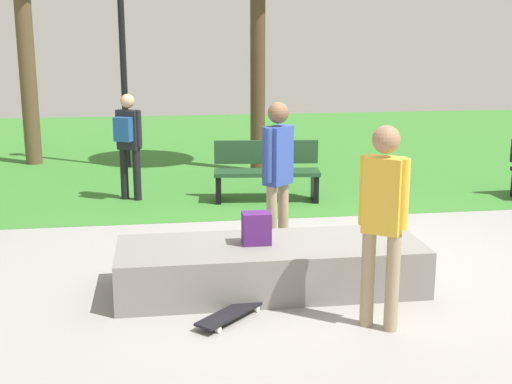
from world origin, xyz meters
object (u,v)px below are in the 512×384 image
(backpack_on_ledge, at_px, (256,228))
(park_bench_by_oak, at_px, (267,170))
(concrete_ledge, at_px, (270,266))
(skater_watching, at_px, (278,168))
(lamp_post, at_px, (121,5))
(skateboard_by_ledge, at_px, (231,313))
(skater_performing_trick, at_px, (383,211))
(pedestrian_with_backpack, at_px, (128,138))

(backpack_on_ledge, height_order, park_bench_by_oak, park_bench_by_oak)
(concrete_ledge, xyz_separation_m, skater_watching, (0.24, 0.94, 0.82))
(lamp_post, bearing_deg, park_bench_by_oak, -53.25)
(skateboard_by_ledge, relative_size, park_bench_by_oak, 0.43)
(skater_performing_trick, relative_size, skater_watching, 1.00)
(skater_performing_trick, distance_m, pedestrian_with_backpack, 5.55)
(backpack_on_ledge, relative_size, skateboard_by_ledge, 0.45)
(skater_performing_trick, relative_size, skateboard_by_ledge, 2.53)
(park_bench_by_oak, bearing_deg, concrete_ledge, -98.50)
(lamp_post, distance_m, pedestrian_with_backpack, 3.35)
(lamp_post, bearing_deg, skater_performing_trick, -72.28)
(pedestrian_with_backpack, bearing_deg, backpack_on_ledge, -70.81)
(backpack_on_ledge, relative_size, pedestrian_with_backpack, 0.20)
(skater_watching, height_order, pedestrian_with_backpack, skater_watching)
(backpack_on_ledge, height_order, skater_watching, skater_watching)
(concrete_ledge, height_order, park_bench_by_oak, park_bench_by_oak)
(park_bench_by_oak, bearing_deg, lamp_post, 126.75)
(skater_performing_trick, bearing_deg, skater_watching, 105.49)
(pedestrian_with_backpack, bearing_deg, skater_watching, -60.03)
(skateboard_by_ledge, distance_m, pedestrian_with_backpack, 4.89)
(concrete_ledge, bearing_deg, skateboard_by_ledge, -124.13)
(concrete_ledge, height_order, pedestrian_with_backpack, pedestrian_with_backpack)
(lamp_post, xyz_separation_m, pedestrian_with_backpack, (0.15, -2.65, -2.03))
(park_bench_by_oak, bearing_deg, pedestrian_with_backpack, 171.24)
(skater_watching, bearing_deg, pedestrian_with_backpack, 119.97)
(skater_watching, bearing_deg, skateboard_by_ledge, -113.35)
(skater_watching, bearing_deg, park_bench_by_oak, 83.47)
(concrete_ledge, bearing_deg, skater_watching, 75.92)
(skater_performing_trick, distance_m, skater_watching, 2.06)
(concrete_ledge, relative_size, pedestrian_with_backpack, 1.87)
(concrete_ledge, relative_size, lamp_post, 0.60)
(concrete_ledge, height_order, skater_watching, skater_watching)
(backpack_on_ledge, xyz_separation_m, pedestrian_with_backpack, (-1.38, 3.98, 0.33))
(skater_performing_trick, bearing_deg, park_bench_by_oak, 92.89)
(lamp_post, bearing_deg, skater_watching, -71.51)
(park_bench_by_oak, bearing_deg, backpack_on_ledge, -100.66)
(pedestrian_with_backpack, bearing_deg, skateboard_by_ledge, -77.36)
(skater_watching, distance_m, skateboard_by_ledge, 2.04)
(pedestrian_with_backpack, bearing_deg, concrete_ledge, -69.14)
(backpack_on_ledge, bearing_deg, pedestrian_with_backpack, -70.39)
(skater_performing_trick, distance_m, park_bench_by_oak, 4.76)
(lamp_post, bearing_deg, pedestrian_with_backpack, -86.82)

